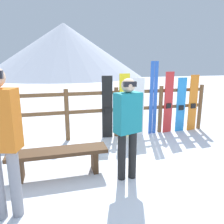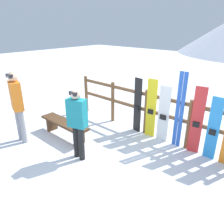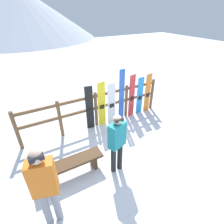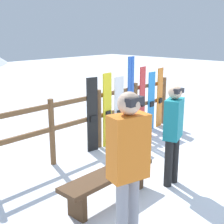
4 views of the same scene
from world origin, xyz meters
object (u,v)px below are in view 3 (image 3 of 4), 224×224
Objects in this scene: bench at (70,165)px; snowboard_blue at (140,96)px; snowboard_yellow at (102,105)px; ski_pair_blue at (122,96)px; snowboard_red at (132,96)px; snowboard_black_stripe at (90,108)px; snowboard_white at (111,103)px; person_orange at (45,184)px; person_teal at (117,140)px; snowboard_orange at (148,93)px.

bench is 1.11× the size of snowboard_blue.
snowboard_yellow is 1.09× the size of snowboard_blue.
ski_pair_blue reaches higher than snowboard_red.
snowboard_black_stripe reaches higher than snowboard_white.
snowboard_black_stripe is at bearing 53.31° from person_orange.
person_orange is 3.22m from snowboard_yellow.
person_teal is at bearing -19.91° from bench.
person_orange is at bearing -147.44° from snowboard_blue.
person_teal is (1.02, -0.37, 0.58)m from bench.
person_orange is 1.26× the size of snowboard_blue.
snowboard_yellow is (1.58, 1.52, 0.42)m from bench.
snowboard_blue is at bearing -179.99° from snowboard_orange.
snowboard_orange is at bearing -0.18° from ski_pair_blue.
person_orange reaches higher than snowboard_black_stripe.
snowboard_orange is (4.04, 2.35, -0.31)m from person_orange.
snowboard_red reaches higher than snowboard_blue.
snowboard_blue is (3.69, 2.35, -0.34)m from person_orange.
snowboard_blue is (0.36, -0.00, -0.07)m from snowboard_red.
snowboard_yellow is 0.98× the size of snowboard_red.
ski_pair_blue is at bearing 0.26° from snowboard_yellow.
snowboard_white is 0.97× the size of snowboard_orange.
person_teal is 2.11m from snowboard_white.
snowboard_orange is at bearing -0.01° from snowboard_red.
bench is at bearing -150.99° from snowboard_red.
snowboard_white is at bearing -179.99° from snowboard_red.
snowboard_black_stripe is 1.01× the size of snowboard_orange.
snowboard_white is at bearing -0.00° from snowboard_black_stripe.
person_teal reaches higher than snowboard_black_stripe.
snowboard_orange is at bearing 23.79° from bench.
ski_pair_blue is (2.32, 1.52, 0.57)m from bench.
snowboard_blue is at bearing 42.21° from person_teal.
snowboard_red reaches higher than bench.
person_orange is 3.47m from snowboard_white.
bench is 3.47m from snowboard_blue.
snowboard_red is at bearing -0.46° from ski_pair_blue.
ski_pair_blue is (2.91, 2.36, -0.14)m from person_orange.
person_orange is (-1.61, -0.47, 0.12)m from person_teal.
snowboard_black_stripe is 0.95× the size of snowboard_red.
person_orange reaches higher than bench.
snowboard_yellow reaches higher than snowboard_blue.
person_teal is 1.07× the size of snowboard_orange.
snowboard_orange reaches higher than snowboard_blue.
person_teal is 2.82m from snowboard_blue.
person_teal reaches higher than snowboard_blue.
person_orange is 3.75m from ski_pair_blue.
snowboard_blue is 0.35m from snowboard_orange.
person_teal is at bearing -106.67° from snowboard_yellow.
snowboard_red is at bearing 0.00° from snowboard_black_stripe.
snowboard_orange reaches higher than bench.
snowboard_orange reaches higher than snowboard_white.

